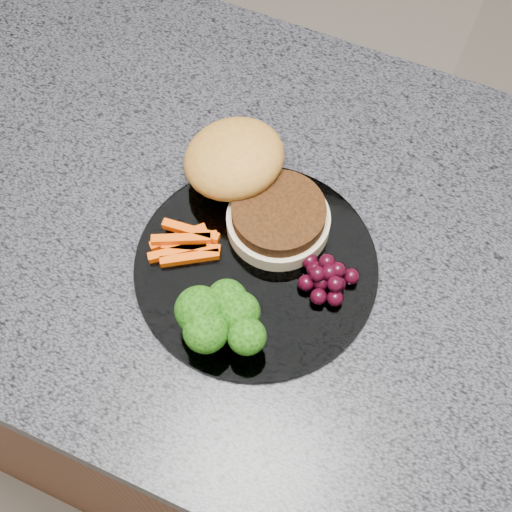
# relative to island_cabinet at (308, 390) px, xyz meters

# --- Properties ---
(island_cabinet) EXTENTS (1.20, 0.60, 0.86)m
(island_cabinet) POSITION_rel_island_cabinet_xyz_m (0.00, 0.00, 0.00)
(island_cabinet) COLOR brown
(island_cabinet) RESTS_ON ground
(countertop) EXTENTS (1.20, 0.60, 0.04)m
(countertop) POSITION_rel_island_cabinet_xyz_m (0.00, 0.00, 0.45)
(countertop) COLOR #484952
(countertop) RESTS_ON island_cabinet
(plate) EXTENTS (0.26, 0.26, 0.01)m
(plate) POSITION_rel_island_cabinet_xyz_m (-0.07, -0.05, 0.47)
(plate) COLOR white
(plate) RESTS_ON countertop
(burger) EXTENTS (0.20, 0.17, 0.06)m
(burger) POSITION_rel_island_cabinet_xyz_m (-0.12, 0.03, 0.50)
(burger) COLOR beige
(burger) RESTS_ON plate
(carrot_sticks) EXTENTS (0.08, 0.07, 0.02)m
(carrot_sticks) POSITION_rel_island_cabinet_xyz_m (-0.15, -0.06, 0.48)
(carrot_sticks) COLOR #F75104
(carrot_sticks) RESTS_ON plate
(broccoli) EXTENTS (0.10, 0.08, 0.06)m
(broccoli) POSITION_rel_island_cabinet_xyz_m (-0.07, -0.13, 0.51)
(broccoli) COLOR #5F9436
(broccoli) RESTS_ON plate
(grape_bunch) EXTENTS (0.06, 0.05, 0.03)m
(grape_bunch) POSITION_rel_island_cabinet_xyz_m (0.00, -0.04, 0.49)
(grape_bunch) COLOR black
(grape_bunch) RESTS_ON plate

